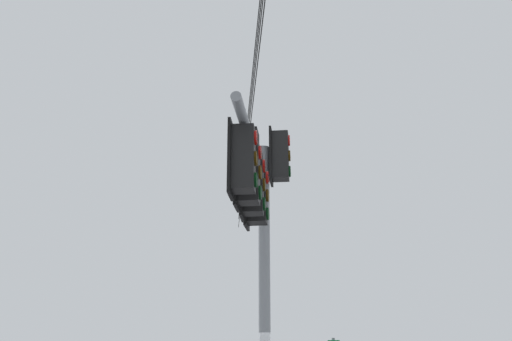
% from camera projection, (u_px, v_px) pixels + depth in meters
% --- Properties ---
extents(signal_mast_assembly, '(3.77, 1.70, 6.14)m').
position_uv_depth(signal_mast_assembly, '(257.00, 205.00, 9.85)').
color(signal_mast_assembly, gray).
rests_on(signal_mast_assembly, ground).
extents(overhead_wire_span, '(32.15, 5.06, 1.16)m').
position_uv_depth(overhead_wire_span, '(259.00, 30.00, 13.81)').
color(overhead_wire_span, black).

